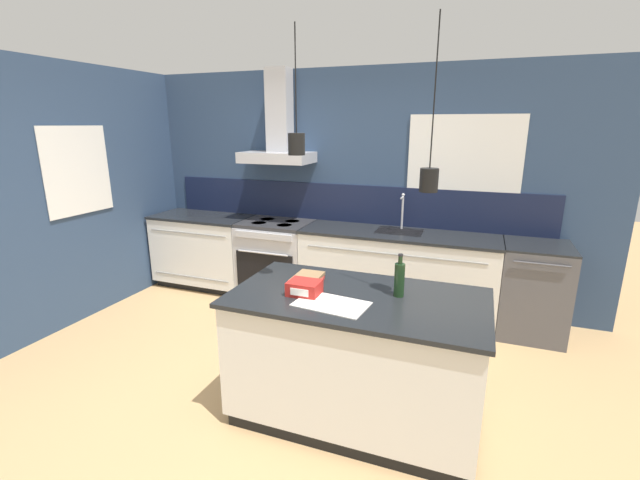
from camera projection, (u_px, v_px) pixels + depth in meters
ground_plane at (269, 385)px, 3.40m from camera, size 16.00×16.00×0.00m
wall_back at (343, 183)px, 4.87m from camera, size 5.60×2.17×2.60m
wall_left at (90, 193)px, 4.51m from camera, size 0.08×3.80×2.60m
counter_run_left at (205, 250)px, 5.41m from camera, size 1.22×0.64×0.91m
counter_run_sink at (396, 273)px, 4.58m from camera, size 2.06×0.64×1.30m
oven_range at (277, 259)px, 5.06m from camera, size 0.81×0.66×0.91m
dishwasher at (533, 290)px, 4.13m from camera, size 0.61×0.65×0.91m
kitchen_island at (356, 357)px, 2.94m from camera, size 1.68×0.92×0.91m
bottle_on_island at (399, 279)px, 2.78m from camera, size 0.07×0.07×0.29m
book_stack at (308, 280)px, 3.04m from camera, size 0.24×0.28×0.05m
red_supply_box at (304, 288)px, 2.83m from camera, size 0.21×0.17×0.09m
paper_pile at (331, 304)px, 2.68m from camera, size 0.48×0.33×0.01m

